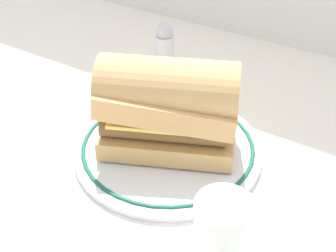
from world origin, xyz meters
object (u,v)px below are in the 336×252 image
object	(u,v)px
sausage_sandwich	(168,105)
salt_shaker	(165,43)
plate	(168,148)
drinking_glass	(221,246)

from	to	relation	value
sausage_sandwich	salt_shaker	world-z (taller)	sausage_sandwich
plate	salt_shaker	world-z (taller)	salt_shaker
sausage_sandwich	drinking_glass	world-z (taller)	sausage_sandwich
drinking_glass	salt_shaker	bearing A→B (deg)	128.83
plate	salt_shaker	size ratio (longest dim) A/B	3.36
sausage_sandwich	salt_shaker	size ratio (longest dim) A/B	2.64
plate	sausage_sandwich	distance (m)	0.07
plate	sausage_sandwich	bearing A→B (deg)	26.57
drinking_glass	salt_shaker	size ratio (longest dim) A/B	1.35
plate	sausage_sandwich	xyz separation A→B (m)	(0.00, 0.00, 0.07)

